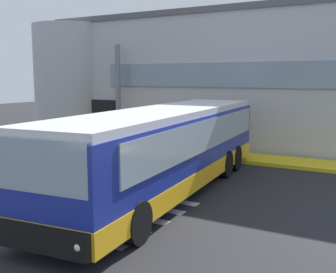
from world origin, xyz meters
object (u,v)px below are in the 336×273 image
Objects in this scene: entry_support_column at (118,94)px; passenger_by_doorway at (136,129)px; bus_main_foreground at (166,152)px; safety_bollard_yellow at (219,152)px; passenger_near_column at (120,127)px; passenger_at_curb_edge at (170,129)px.

passenger_by_doorway is at bearing -26.07° from entry_support_column.
passenger_by_doorway is at bearing 130.80° from bus_main_foreground.
passenger_by_doorway is 1.86× the size of safety_bollard_yellow.
passenger_near_column is (-6.30, 6.11, -0.22)m from bus_main_foreground.
bus_main_foreground reaches higher than safety_bollard_yellow.
entry_support_column is 5.86× the size of safety_bollard_yellow.
safety_bollard_yellow is at bearing -10.82° from passenger_by_doorway.
bus_main_foreground is 8.26m from passenger_by_doorway.
passenger_near_column is 1.00× the size of passenger_by_doorway.
bus_main_foreground is 7.36× the size of passenger_at_curb_edge.
entry_support_column reaches higher than safety_bollard_yellow.
passenger_near_column and passenger_by_doorway have the same top height.
bus_main_foreground is at bearing -85.67° from safety_bollard_yellow.
entry_support_column is 2.57m from passenger_by_doorway.
entry_support_column is at bearing 176.38° from passenger_at_curb_edge.
passenger_at_curb_edge is at bearing 20.98° from passenger_by_doorway.
passenger_at_curb_edge is (3.38, -0.21, -1.71)m from entry_support_column.
passenger_near_column is at bearing -50.18° from entry_support_column.
bus_main_foreground is 7.84m from passenger_at_curb_edge.
passenger_at_curb_edge is 3.76m from safety_bollard_yellow.
passenger_near_column is 1.00× the size of passenger_at_curb_edge.
safety_bollard_yellow is (5.90, -0.81, -0.66)m from passenger_near_column.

